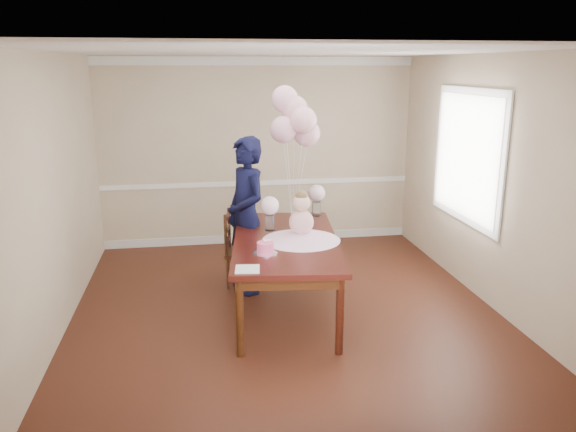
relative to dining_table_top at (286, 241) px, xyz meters
The scene contains 52 objects.
floor 0.78m from the dining_table_top, 112.28° to the right, with size 4.50×5.00×0.00m, color black.
ceiling 1.92m from the dining_table_top, 112.28° to the right, with size 4.50×5.00×0.02m, color white.
wall_back 2.55m from the dining_table_top, 90.17° to the left, with size 4.50×0.02×2.70m, color tan.
wall_front 2.58m from the dining_table_top, 90.17° to the right, with size 4.50×0.02×2.70m, color tan.
wall_left 2.33m from the dining_table_top, behind, with size 0.02×5.00×2.70m, color tan.
wall_right 2.31m from the dining_table_top, ahead, with size 0.02×5.00×2.70m, color tan.
chair_rail_trim 2.47m from the dining_table_top, 90.17° to the left, with size 4.50×0.02×0.07m, color white.
crown_molding 3.09m from the dining_table_top, 90.17° to the left, with size 4.50×0.02×0.12m, color silver.
baseboard_trim 2.57m from the dining_table_top, 90.17° to the left, with size 4.50×0.02×0.12m, color silver.
window_frame 2.40m from the dining_table_top, 12.24° to the left, with size 0.02×1.66×1.56m, color white.
window_blinds 2.38m from the dining_table_top, 12.34° to the left, with size 0.01×1.50×1.40m, color white.
dining_table_top is the anchor object (origin of this frame).
table_apron 0.08m from the dining_table_top, ahead, with size 0.97×2.05×0.11m, color black.
table_leg_fl 1.16m from the dining_table_top, 121.29° to the right, with size 0.08×0.08×0.75m, color black.
table_leg_fr 1.16m from the dining_table_top, 72.21° to the right, with size 0.08×0.08×0.75m, color black.
table_leg_bl 1.16m from the dining_table_top, 107.79° to the left, with size 0.08×0.08×0.75m, color black.
table_leg_br 1.16m from the dining_table_top, 58.71° to the left, with size 0.08×0.08×0.75m, color black.
baby_skirt 0.19m from the dining_table_top, 25.18° to the right, with size 0.82×0.82×0.11m, color #FFBBE4.
baby_torso 0.28m from the dining_table_top, 25.18° to the right, with size 0.26×0.26×0.26m, color pink.
baby_head 0.46m from the dining_table_top, 25.18° to the right, with size 0.18×0.18×0.18m, color beige.
baby_hair 0.52m from the dining_table_top, 25.18° to the right, with size 0.13×0.13×0.13m, color brown.
cake_platter 0.53m from the dining_table_top, 120.71° to the right, with size 0.24×0.24×0.01m, color silver.
birthday_cake 0.54m from the dining_table_top, 120.71° to the right, with size 0.16×0.16×0.11m, color #F24C87.
cake_flower_a 0.55m from the dining_table_top, 120.71° to the right, with size 0.03×0.03×0.03m, color white.
cake_flower_b 0.52m from the dining_table_top, 118.32° to the right, with size 0.03×0.03×0.03m, color white.
rose_vase_near 0.38m from the dining_table_top, 109.82° to the left, with size 0.11×0.11×0.17m, color silver.
roses_near 0.47m from the dining_table_top, 109.82° to the left, with size 0.20×0.20×0.20m, color white.
rose_vase_far 1.01m from the dining_table_top, 59.16° to the left, with size 0.11×0.11×0.17m, color silver.
roses_far 1.05m from the dining_table_top, 59.16° to the left, with size 0.20×0.20×0.20m, color beige.
napkin 0.99m from the dining_table_top, 119.13° to the right, with size 0.22×0.22×0.01m, color silver.
balloon_weight 0.60m from the dining_table_top, 72.95° to the left, with size 0.04×0.04×0.02m, color silver.
balloon_a 1.25m from the dining_table_top, 83.25° to the left, with size 0.30×0.30×0.30m, color #ECA7C0.
balloon_b 1.34m from the dining_table_top, 61.45° to the left, with size 0.30×0.30×0.30m, color #FFB4C6.
balloon_c 1.50m from the dining_table_top, 72.79° to the left, with size 0.30×0.30×0.30m, color #F2ABBD.
balloon_d 1.60m from the dining_table_top, 81.54° to the left, with size 0.30×0.30×0.30m, color #FFB4CF.
balloon_e 1.28m from the dining_table_top, 61.61° to the left, with size 0.30×0.30×0.30m, color #FBB2C8.
balloon_ribbon_a 0.77m from the dining_table_top, 78.06° to the left, with size 0.00×0.00×0.90m, color white.
balloon_ribbon_b 0.80m from the dining_table_top, 67.31° to the left, with size 0.00×0.00×1.01m, color white.
balloon_ribbon_c 0.89m from the dining_table_top, 72.86° to the left, with size 0.00×0.00×1.12m, color silver.
balloon_ribbon_d 0.93m from the dining_table_top, 77.63° to the left, with size 0.00×0.00×1.23m, color white.
balloon_ribbon_e 0.81m from the dining_table_top, 66.73° to the left, with size 0.00×0.00×0.85m, color white.
dining_chair_seat 0.98m from the dining_table_top, 115.56° to the left, with size 0.39×0.39×0.04m, color #361B0E.
chair_leg_fl 1.07m from the dining_table_top, 130.07° to the left, with size 0.04×0.04×0.38m, color #391F0F.
chair_leg_fr 0.90m from the dining_table_top, 112.67° to the left, with size 0.04×0.04×0.38m, color #3E2110.
chair_leg_bl 1.27m from the dining_table_top, 117.31° to the left, with size 0.04×0.04×0.38m, color #3D1C10.
chair_leg_br 1.13m from the dining_table_top, 102.08° to the left, with size 0.04×0.04×0.38m, color #3D2110.
chair_back_post_l 0.92m from the dining_table_top, 130.78° to the left, with size 0.04×0.04×0.50m, color #341C0E.
chair_back_post_r 1.15m from the dining_table_top, 118.01° to the left, with size 0.04×0.04×0.50m, color #34160E.
chair_slat_low 1.04m from the dining_table_top, 123.68° to the left, with size 0.03×0.36×0.04m, color #3A1510.
chair_slat_mid 1.02m from the dining_table_top, 123.68° to the left, with size 0.03×0.36×0.04m, color #3A2210.
chair_slat_top 1.02m from the dining_table_top, 123.68° to the left, with size 0.03×0.36×0.04m, color #34160E.
woman 0.73m from the dining_table_top, 119.49° to the left, with size 0.66×0.44×1.81m, color black.
Camera 1 is at (-0.87, -5.55, 2.56)m, focal length 35.00 mm.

